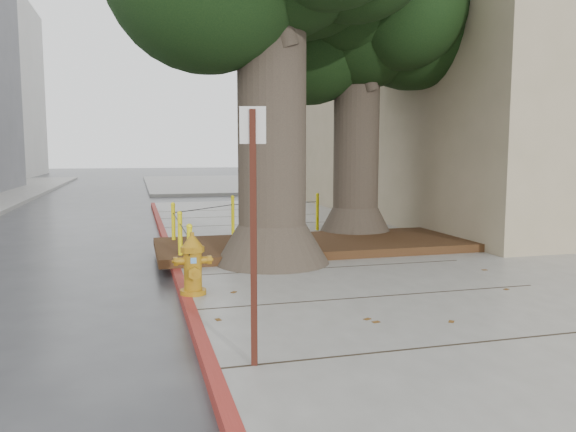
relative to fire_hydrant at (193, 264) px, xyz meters
name	(u,v)px	position (x,y,z in m)	size (l,w,h in m)	color
ground	(341,310)	(1.90, -0.79, -0.58)	(140.00, 140.00, 0.00)	#28282B
sidewalk_main	(572,252)	(7.90, 1.71, -0.50)	(16.00, 26.00, 0.15)	slate
sidewalk_far	(268,182)	(7.90, 29.21, -0.50)	(16.00, 20.00, 0.15)	slate
curb_red	(177,274)	(-0.10, 1.71, -0.50)	(0.14, 26.00, 0.16)	maroon
planter_bed	(315,245)	(2.80, 3.11, -0.35)	(6.40, 2.60, 0.16)	black
building_corner	(544,61)	(11.90, 7.71, 4.42)	(12.00, 13.00, 10.00)	tan
building_side_white	(432,115)	(17.90, 25.21, 3.92)	(10.00, 10.00, 9.00)	silver
building_side_grey	(463,101)	(23.90, 31.21, 5.42)	(12.00, 14.00, 12.00)	slate
tree_far	(369,24)	(4.54, 4.53, 4.44)	(4.50, 3.80, 7.17)	#4C3F33
bollard_ring	(226,224)	(1.03, 3.58, 0.09)	(3.79, 5.39, 0.95)	yellow
fire_hydrant	(193,264)	(0.00, 0.00, 0.00)	(0.45, 0.40, 0.87)	#AF7512
signpost	(253,222)	(0.29, -2.78, 0.92)	(0.23, 0.08, 2.38)	#471911
car_silver	(293,184)	(6.53, 17.97, 0.05)	(1.47, 3.65, 1.25)	#B4B4B9
car_red	(416,183)	(12.59, 17.15, 0.05)	(1.33, 3.82, 1.26)	maroon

